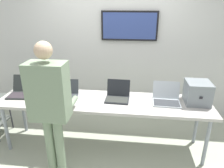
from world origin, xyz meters
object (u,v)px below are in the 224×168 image
object	(u,v)px
workbench	(103,104)
person	(50,101)
laptop_station_0	(21,91)
equipment_box	(197,92)
laptop_station_2	(118,95)
laptop_station_3	(166,98)
laptop_station_1	(67,93)

from	to	relation	value
workbench	person	bearing A→B (deg)	-129.60
workbench	laptop_station_0	size ratio (longest dim) A/B	7.51
equipment_box	workbench	bearing A→B (deg)	-176.10
workbench	laptop_station_0	distance (m)	1.29
laptop_station_2	laptop_station_3	world-z (taller)	same
laptop_station_2	laptop_station_1	bearing A→B (deg)	179.78
laptop_station_2	laptop_station_3	bearing A→B (deg)	-1.36
laptop_station_1	laptop_station_2	world-z (taller)	laptop_station_2
laptop_station_1	laptop_station_2	distance (m)	0.76
workbench	laptop_station_0	xyz separation A→B (m)	(-1.28, 0.07, 0.11)
workbench	laptop_station_3	world-z (taller)	laptop_station_3
laptop_station_3	equipment_box	bearing A→B (deg)	3.64
workbench	equipment_box	world-z (taller)	equipment_box
laptop_station_3	person	distance (m)	1.57
equipment_box	laptop_station_1	distance (m)	1.87
laptop_station_2	equipment_box	bearing A→B (deg)	0.52
laptop_station_3	person	size ratio (longest dim) A/B	0.22
workbench	laptop_station_0	world-z (taller)	laptop_station_0
laptop_station_2	person	bearing A→B (deg)	-135.48
laptop_station_3	person	xyz separation A→B (m)	(-1.40, -0.68, 0.21)
laptop_station_0	laptop_station_3	distance (m)	2.17
workbench	laptop_station_1	distance (m)	0.58
laptop_station_0	laptop_station_1	xyz separation A→B (m)	(0.72, 0.01, -0.01)
equipment_box	person	world-z (taller)	person
laptop_station_1	person	xyz separation A→B (m)	(0.05, -0.70, 0.21)
laptop_station_1	equipment_box	bearing A→B (deg)	0.22
laptop_station_0	laptop_station_1	bearing A→B (deg)	0.94
workbench	equipment_box	size ratio (longest dim) A/B	8.67
workbench	person	distance (m)	0.87
laptop_station_0	laptop_station_3	bearing A→B (deg)	-0.20
laptop_station_0	person	bearing A→B (deg)	-41.96
laptop_station_1	laptop_station_3	world-z (taller)	laptop_station_3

